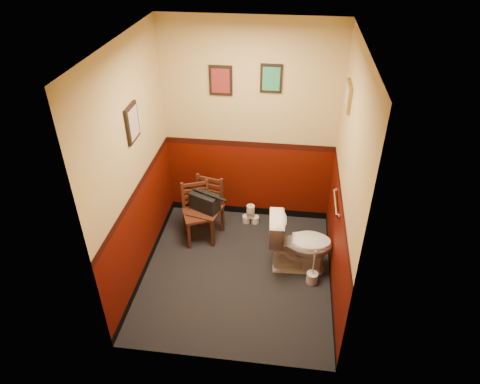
% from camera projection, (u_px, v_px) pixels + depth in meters
% --- Properties ---
extents(floor, '(2.20, 2.40, 0.00)m').
position_uv_depth(floor, '(237.00, 272.00, 5.16)').
color(floor, black).
rests_on(floor, ground).
extents(ceiling, '(2.20, 2.40, 0.00)m').
position_uv_depth(ceiling, '(236.00, 43.00, 3.65)').
color(ceiling, silver).
rests_on(ceiling, ground).
extents(wall_back, '(2.20, 0.00, 2.70)m').
position_uv_depth(wall_back, '(249.00, 127.00, 5.39)').
color(wall_back, '#4C0D03').
rests_on(wall_back, ground).
extents(wall_front, '(2.20, 0.00, 2.70)m').
position_uv_depth(wall_front, '(217.00, 256.00, 3.42)').
color(wall_front, '#4C0D03').
rests_on(wall_front, ground).
extents(wall_left, '(0.00, 2.40, 2.70)m').
position_uv_depth(wall_left, '(134.00, 170.00, 4.52)').
color(wall_left, '#4C0D03').
rests_on(wall_left, ground).
extents(wall_right, '(0.00, 2.40, 2.70)m').
position_uv_depth(wall_right, '(345.00, 185.00, 4.29)').
color(wall_right, '#4C0D03').
rests_on(wall_right, ground).
extents(grab_bar, '(0.05, 0.56, 0.06)m').
position_uv_depth(grab_bar, '(336.00, 203.00, 4.72)').
color(grab_bar, silver).
rests_on(grab_bar, wall_right).
extents(framed_print_back_a, '(0.28, 0.04, 0.36)m').
position_uv_depth(framed_print_back_a, '(221.00, 80.00, 5.08)').
color(framed_print_back_a, black).
rests_on(framed_print_back_a, wall_back).
extents(framed_print_back_b, '(0.26, 0.04, 0.34)m').
position_uv_depth(framed_print_back_b, '(271.00, 79.00, 4.99)').
color(framed_print_back_b, black).
rests_on(framed_print_back_b, wall_back).
extents(framed_print_left, '(0.04, 0.30, 0.38)m').
position_uv_depth(framed_print_left, '(132.00, 123.00, 4.32)').
color(framed_print_left, black).
rests_on(framed_print_left, wall_left).
extents(framed_print_right, '(0.04, 0.34, 0.28)m').
position_uv_depth(framed_print_right, '(348.00, 96.00, 4.40)').
color(framed_print_right, olive).
rests_on(framed_print_right, wall_right).
extents(toilet, '(0.78, 0.46, 0.74)m').
position_uv_depth(toilet, '(300.00, 243.00, 5.03)').
color(toilet, white).
rests_on(toilet, floor).
extents(toilet_brush, '(0.13, 0.13, 0.48)m').
position_uv_depth(toilet_brush, '(312.00, 277.00, 4.98)').
color(toilet_brush, silver).
rests_on(toilet_brush, floor).
extents(chair_left, '(0.48, 0.48, 0.80)m').
position_uv_depth(chair_left, '(198.00, 212.00, 5.49)').
color(chair_left, '#5B2A1B').
rests_on(chair_left, floor).
extents(chair_right, '(0.47, 0.47, 0.83)m').
position_uv_depth(chair_right, '(207.00, 209.00, 5.53)').
color(chair_right, '#5B2A1B').
rests_on(chair_right, floor).
extents(handbag, '(0.41, 0.32, 0.27)m').
position_uv_depth(handbag, '(205.00, 202.00, 5.43)').
color(handbag, black).
rests_on(handbag, chair_right).
extents(tp_stack, '(0.23, 0.14, 0.30)m').
position_uv_depth(tp_stack, '(251.00, 215.00, 5.90)').
color(tp_stack, silver).
rests_on(tp_stack, floor).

